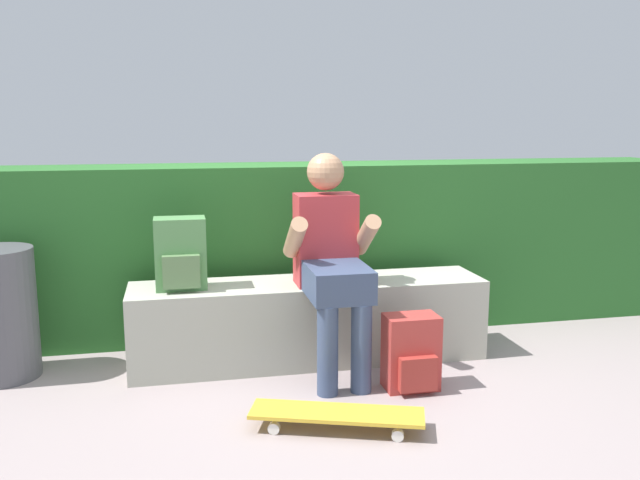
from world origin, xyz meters
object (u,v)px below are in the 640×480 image
object	(u,v)px
person_skater	(331,256)
backpack_on_bench	(181,255)
skateboard_near_person	(337,414)
backpack_on_ground	(411,354)
bench_main	(309,321)

from	to	relation	value
person_skater	backpack_on_bench	world-z (taller)	person_skater
person_skater	skateboard_near_person	world-z (taller)	person_skater
person_skater	backpack_on_ground	bearing A→B (deg)	-42.33
bench_main	backpack_on_ground	world-z (taller)	bench_main
person_skater	skateboard_near_person	size ratio (longest dim) A/B	1.49
backpack_on_ground	person_skater	bearing A→B (deg)	137.67
skateboard_near_person	person_skater	bearing A→B (deg)	79.15
skateboard_near_person	backpack_on_bench	xyz separation A→B (m)	(-0.67, 0.92, 0.60)
person_skater	bench_main	bearing A→B (deg)	111.04
bench_main	backpack_on_bench	xyz separation A→B (m)	(-0.73, -0.01, 0.43)
person_skater	backpack_on_ground	size ratio (longest dim) A/B	3.07
bench_main	person_skater	bearing A→B (deg)	-68.96
backpack_on_bench	person_skater	bearing A→B (deg)	-14.18
bench_main	backpack_on_ground	distance (m)	0.70
bench_main	person_skater	distance (m)	0.49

